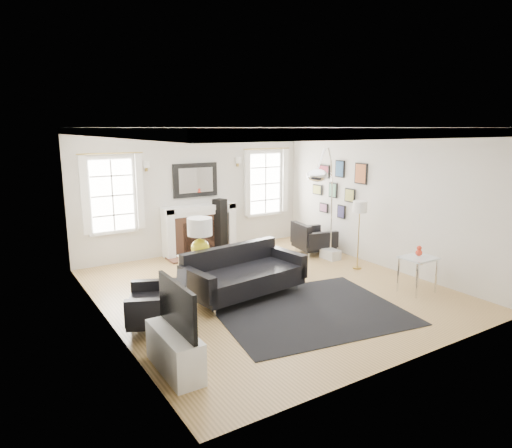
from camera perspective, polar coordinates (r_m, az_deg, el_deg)
floor at (r=8.13m, az=1.59°, el=-8.19°), size 6.00×6.00×0.00m
back_wall at (r=10.35m, az=-7.64°, el=4.11°), size 5.50×0.04×2.80m
front_wall at (r=5.58m, az=19.06°, el=-3.26°), size 5.50×0.04×2.80m
left_wall at (r=6.66m, az=-18.44°, el=-0.79°), size 0.04×6.00×2.80m
right_wall at (r=9.54m, az=15.53°, el=3.11°), size 0.04×6.00×2.80m
ceiling at (r=7.63m, az=1.71°, el=11.97°), size 5.50×6.00×0.02m
crown_molding at (r=7.63m, az=1.71°, el=11.52°), size 5.50×6.00×0.12m
fireplace at (r=10.32m, az=-7.03°, el=-0.74°), size 1.70×0.69×1.11m
mantel_mirror at (r=10.28m, az=-7.58°, el=5.46°), size 1.05×0.07×0.75m
window_left at (r=9.68m, az=-17.54°, el=3.46°), size 1.24×0.15×1.62m
window_right at (r=11.19m, az=1.14°, el=5.10°), size 1.24×0.15×1.62m
gallery_wall at (r=10.41m, az=10.19°, el=4.81°), size 0.04×1.73×1.29m
tv_unit at (r=5.56m, az=-10.09°, el=-14.66°), size 0.35×1.00×1.09m
area_rug at (r=7.28m, az=6.59°, el=-10.69°), size 3.12×2.74×0.01m
sofa at (r=7.75m, az=-1.74°, el=-6.34°), size 2.15×1.19×0.67m
armchair_left at (r=6.70m, az=-11.73°, el=-9.84°), size 1.09×1.15×0.61m
armchair_right at (r=10.38m, az=6.97°, el=-1.90°), size 0.89×0.97×0.58m
coffee_table at (r=8.45m, az=-5.37°, el=-4.39°), size 1.03×1.03×0.46m
side_table_left at (r=7.93m, az=-6.94°, el=-4.87°), size 0.57×0.57×0.63m
nesting_table at (r=8.33m, az=19.59°, el=-4.74°), size 0.57×0.48×0.63m
gourd_lamp at (r=7.80m, az=-7.03°, el=-1.33°), size 0.43×0.43×0.68m
orange_vase at (r=8.27m, az=19.70°, el=-3.25°), size 0.12×0.12×0.18m
arc_floor_lamp at (r=8.83m, az=8.64°, el=2.54°), size 1.79×1.66×2.54m
stick_floor_lamp at (r=9.22m, az=12.84°, el=1.68°), size 0.28×0.28×1.38m
speaker_tower at (r=10.37m, az=-4.52°, el=-0.23°), size 0.32×0.32×1.23m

